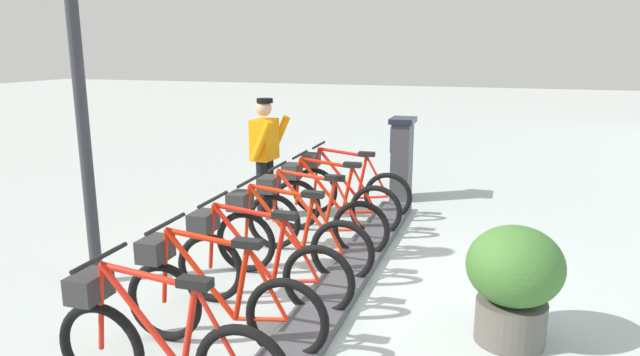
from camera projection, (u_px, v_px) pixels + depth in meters
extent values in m
plane|color=#A7AFAB|center=(339.00, 291.00, 5.56)|extent=(60.00, 60.00, 0.00)
cube|color=#47474C|center=(339.00, 286.00, 5.55)|extent=(0.44, 6.11, 0.10)
cube|color=#38383D|center=(402.00, 161.00, 8.81)|extent=(0.28, 0.44, 1.20)
cube|color=#194C8C|center=(393.00, 139.00, 8.77)|extent=(0.03, 0.30, 0.40)
cube|color=black|center=(403.00, 120.00, 8.66)|extent=(0.36, 0.52, 0.08)
torus|color=black|center=(388.00, 196.00, 7.77)|extent=(0.67, 0.08, 0.67)
torus|color=black|center=(315.00, 191.00, 8.07)|extent=(0.67, 0.08, 0.67)
cylinder|color=red|center=(338.00, 173.00, 7.91)|extent=(0.60, 0.06, 0.70)
cylinder|color=red|center=(362.00, 177.00, 7.82)|extent=(0.16, 0.05, 0.61)
cylinder|color=red|center=(342.00, 152.00, 7.82)|extent=(0.69, 0.06, 0.11)
cylinder|color=red|center=(372.00, 197.00, 7.84)|extent=(0.43, 0.04, 0.09)
cylinder|color=red|center=(377.00, 176.00, 7.75)|extent=(0.33, 0.04, 0.56)
cylinder|color=red|center=(317.00, 170.00, 7.99)|extent=(0.10, 0.04, 0.62)
cube|color=black|center=(367.00, 154.00, 7.73)|extent=(0.22, 0.10, 0.06)
cylinder|color=black|center=(319.00, 145.00, 7.90)|extent=(0.04, 0.54, 0.03)
cube|color=#2D2D2D|center=(311.00, 160.00, 7.98)|extent=(0.21, 0.28, 0.18)
torus|color=black|center=(376.00, 211.00, 7.07)|extent=(0.67, 0.08, 0.67)
torus|color=black|center=(296.00, 205.00, 7.37)|extent=(0.67, 0.08, 0.67)
cylinder|color=red|center=(321.00, 186.00, 7.21)|extent=(0.60, 0.06, 0.70)
cylinder|color=red|center=(347.00, 190.00, 7.12)|extent=(0.16, 0.05, 0.61)
cylinder|color=red|center=(326.00, 163.00, 7.12)|extent=(0.69, 0.06, 0.11)
cylinder|color=red|center=(359.00, 212.00, 7.14)|extent=(0.43, 0.04, 0.09)
cylinder|color=red|center=(364.00, 189.00, 7.05)|extent=(0.33, 0.04, 0.56)
cylinder|color=red|center=(298.00, 182.00, 7.29)|extent=(0.10, 0.04, 0.62)
cube|color=black|center=(352.00, 165.00, 7.03)|extent=(0.22, 0.10, 0.06)
cylinder|color=black|center=(300.00, 155.00, 7.20)|extent=(0.04, 0.54, 0.03)
cube|color=#2D2D2D|center=(292.00, 171.00, 7.28)|extent=(0.21, 0.28, 0.18)
torus|color=black|center=(361.00, 229.00, 6.37)|extent=(0.67, 0.08, 0.67)
torus|color=black|center=(274.00, 221.00, 6.67)|extent=(0.67, 0.08, 0.67)
cylinder|color=red|center=(301.00, 201.00, 6.51)|extent=(0.60, 0.06, 0.70)
cylinder|color=red|center=(330.00, 206.00, 6.42)|extent=(0.16, 0.05, 0.61)
cylinder|color=red|center=(306.00, 175.00, 6.42)|extent=(0.69, 0.06, 0.11)
cylinder|color=red|center=(342.00, 230.00, 6.44)|extent=(0.43, 0.04, 0.09)
cylinder|color=red|center=(348.00, 205.00, 6.35)|extent=(0.33, 0.04, 0.56)
cylinder|color=red|center=(276.00, 196.00, 6.59)|extent=(0.10, 0.04, 0.62)
cube|color=black|center=(335.00, 178.00, 6.33)|extent=(0.22, 0.10, 0.06)
cylinder|color=black|center=(277.00, 166.00, 6.50)|extent=(0.04, 0.54, 0.03)
cube|color=#2D2D2D|center=(269.00, 184.00, 6.58)|extent=(0.21, 0.28, 0.18)
torus|color=black|center=(342.00, 252.00, 5.67)|extent=(0.67, 0.08, 0.67)
torus|color=black|center=(246.00, 242.00, 5.96)|extent=(0.67, 0.08, 0.67)
cylinder|color=red|center=(276.00, 219.00, 5.80)|extent=(0.60, 0.06, 0.70)
cylinder|color=red|center=(307.00, 225.00, 5.71)|extent=(0.16, 0.05, 0.61)
cylinder|color=red|center=(281.00, 191.00, 5.72)|extent=(0.69, 0.06, 0.11)
cylinder|color=red|center=(322.00, 252.00, 5.73)|extent=(0.43, 0.04, 0.09)
cylinder|color=red|center=(328.00, 225.00, 5.65)|extent=(0.33, 0.04, 0.56)
cylinder|color=red|center=(248.00, 214.00, 5.89)|extent=(0.10, 0.04, 0.62)
cube|color=black|center=(313.00, 194.00, 5.62)|extent=(0.22, 0.10, 0.06)
cylinder|color=black|center=(249.00, 181.00, 5.80)|extent=(0.04, 0.54, 0.03)
cube|color=#2D2D2D|center=(240.00, 201.00, 5.88)|extent=(0.21, 0.28, 0.18)
torus|color=black|center=(318.00, 281.00, 4.96)|extent=(0.67, 0.08, 0.67)
torus|color=black|center=(210.00, 268.00, 5.26)|extent=(0.67, 0.08, 0.67)
cylinder|color=red|center=(243.00, 243.00, 5.10)|extent=(0.60, 0.06, 0.70)
cylinder|color=red|center=(279.00, 250.00, 5.01)|extent=(0.16, 0.05, 0.61)
cylinder|color=red|center=(249.00, 212.00, 5.02)|extent=(0.69, 0.06, 0.11)
cylinder|color=red|center=(296.00, 281.00, 5.03)|extent=(0.43, 0.04, 0.09)
cylinder|color=red|center=(302.00, 250.00, 4.95)|extent=(0.33, 0.04, 0.56)
cylinder|color=red|center=(212.00, 237.00, 5.18)|extent=(0.10, 0.04, 0.62)
cube|color=black|center=(285.00, 215.00, 4.92)|extent=(0.22, 0.10, 0.06)
cylinder|color=black|center=(213.00, 199.00, 5.09)|extent=(0.04, 0.54, 0.03)
cube|color=#2D2D2D|center=(203.00, 222.00, 5.18)|extent=(0.21, 0.28, 0.18)
torus|color=black|center=(287.00, 320.00, 4.26)|extent=(0.67, 0.08, 0.67)
torus|color=black|center=(164.00, 302.00, 4.56)|extent=(0.67, 0.08, 0.67)
cylinder|color=red|center=(201.00, 274.00, 4.40)|extent=(0.60, 0.06, 0.70)
cylinder|color=red|center=(241.00, 284.00, 4.31)|extent=(0.16, 0.05, 0.61)
cylinder|color=red|center=(206.00, 238.00, 4.32)|extent=(0.69, 0.06, 0.11)
cylinder|color=red|center=(261.00, 319.00, 4.33)|extent=(0.43, 0.04, 0.09)
cylinder|color=red|center=(267.00, 284.00, 4.24)|extent=(0.33, 0.04, 0.56)
cylinder|color=red|center=(165.00, 267.00, 4.48)|extent=(0.10, 0.04, 0.62)
cube|color=black|center=(247.00, 243.00, 4.22)|extent=(0.22, 0.10, 0.06)
cylinder|color=black|center=(166.00, 224.00, 4.39)|extent=(0.04, 0.54, 0.03)
cube|color=#2D2D2D|center=(155.00, 249.00, 4.47)|extent=(0.21, 0.28, 0.18)
torus|color=black|center=(101.00, 348.00, 3.86)|extent=(0.67, 0.08, 0.67)
cylinder|color=red|center=(142.00, 317.00, 3.70)|extent=(0.60, 0.06, 0.70)
cylinder|color=red|center=(189.00, 330.00, 3.61)|extent=(0.16, 0.05, 0.61)
cylinder|color=red|center=(147.00, 276.00, 3.61)|extent=(0.69, 0.06, 0.11)
cylinder|color=red|center=(219.00, 331.00, 3.54)|extent=(0.33, 0.04, 0.56)
cylinder|color=red|center=(101.00, 307.00, 3.78)|extent=(0.10, 0.04, 0.62)
cube|color=black|center=(195.00, 283.00, 3.52)|extent=(0.22, 0.10, 0.06)
cylinder|color=black|center=(100.00, 257.00, 3.69)|extent=(0.04, 0.54, 0.03)
cube|color=#2D2D2D|center=(89.00, 287.00, 3.77)|extent=(0.21, 0.28, 0.18)
cube|color=white|center=(273.00, 211.00, 8.07)|extent=(0.27, 0.13, 0.10)
cube|color=white|center=(258.00, 215.00, 7.92)|extent=(0.27, 0.13, 0.10)
cylinder|color=black|center=(269.00, 185.00, 8.00)|extent=(0.15, 0.15, 0.82)
cylinder|color=black|center=(262.00, 188.00, 7.82)|extent=(0.15, 0.15, 0.82)
cube|color=orange|center=(264.00, 139.00, 7.76)|extent=(0.29, 0.42, 0.56)
cylinder|color=orange|center=(279.00, 135.00, 7.95)|extent=(0.34, 0.12, 0.57)
cylinder|color=orange|center=(262.00, 141.00, 7.48)|extent=(0.34, 0.12, 0.57)
sphere|color=tan|center=(264.00, 108.00, 7.66)|extent=(0.22, 0.22, 0.22)
cylinder|color=black|center=(265.00, 101.00, 7.63)|extent=(0.22, 0.22, 0.06)
cylinder|color=#2D2D33|center=(83.00, 122.00, 5.42)|extent=(0.12, 0.12, 3.28)
cylinder|color=#59544C|center=(510.00, 321.00, 4.58)|extent=(0.56, 0.56, 0.35)
ellipsoid|color=#3A692B|center=(515.00, 266.00, 4.47)|extent=(0.76, 0.76, 0.64)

